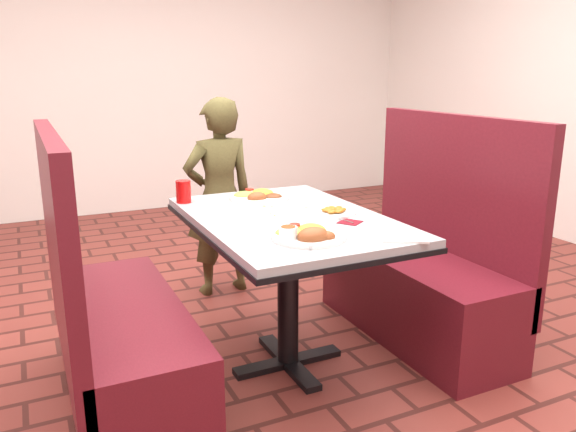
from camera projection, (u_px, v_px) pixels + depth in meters
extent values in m
plane|color=maroon|center=(288.00, 364.00, 2.74)|extent=(7.00, 7.00, 0.00)
cube|color=white|center=(133.00, 70.00, 5.44)|extent=(6.00, 0.04, 2.80)
cube|color=#A5A8AA|center=(288.00, 220.00, 2.55)|extent=(0.80, 1.20, 0.03)
cube|color=black|center=(288.00, 226.00, 2.56)|extent=(0.81, 1.21, 0.02)
cylinder|color=black|center=(288.00, 296.00, 2.65)|extent=(0.10, 0.10, 0.69)
cube|color=black|center=(288.00, 362.00, 2.73)|extent=(0.55, 0.08, 0.03)
cube|color=black|center=(288.00, 362.00, 2.73)|extent=(0.08, 0.55, 0.03)
cube|color=maroon|center=(128.00, 355.00, 2.37)|extent=(0.45, 1.20, 0.45)
cube|color=maroon|center=(61.00, 256.00, 2.16)|extent=(0.06, 1.20, 0.95)
cube|color=maroon|center=(415.00, 296.00, 2.99)|extent=(0.45, 1.20, 0.45)
cube|color=maroon|center=(453.00, 205.00, 2.97)|extent=(0.06, 1.20, 0.95)
imported|color=brown|center=(219.00, 198.00, 3.51)|extent=(0.46, 0.32, 1.24)
cylinder|color=white|center=(308.00, 236.00, 2.21)|extent=(0.30, 0.30, 0.02)
ellipsoid|color=gold|center=(311.00, 224.00, 2.24)|extent=(0.12, 0.12, 0.05)
ellipsoid|color=#85AE45|center=(290.00, 228.00, 2.22)|extent=(0.12, 0.10, 0.04)
cylinder|color=red|center=(295.00, 225.00, 2.26)|extent=(0.04, 0.04, 0.01)
ellipsoid|color=#994E27|center=(313.00, 229.00, 2.14)|extent=(0.13, 0.10, 0.07)
ellipsoid|color=#994E27|center=(327.00, 232.00, 2.15)|extent=(0.07, 0.05, 0.05)
cylinder|color=white|center=(288.00, 232.00, 2.15)|extent=(0.07, 0.07, 0.04)
cylinder|color=brown|center=(288.00, 227.00, 2.14)|extent=(0.06, 0.06, 0.01)
cylinder|color=white|center=(259.00, 198.00, 2.87)|extent=(0.30, 0.30, 0.02)
ellipsoid|color=gold|center=(262.00, 189.00, 2.91)|extent=(0.12, 0.12, 0.06)
ellipsoid|color=#85AE45|center=(245.00, 191.00, 2.89)|extent=(0.12, 0.10, 0.04)
cylinder|color=red|center=(250.00, 189.00, 2.92)|extent=(0.04, 0.04, 0.01)
ellipsoid|color=brown|center=(273.00, 193.00, 2.86)|extent=(0.09, 0.09, 0.03)
ellipsoid|color=#994E27|center=(257.00, 193.00, 2.81)|extent=(0.10, 0.08, 0.06)
cylinder|color=white|center=(334.00, 213.00, 2.58)|extent=(0.20, 0.20, 0.01)
cube|color=#5E0E16|center=(350.00, 222.00, 2.44)|extent=(0.13, 0.13, 0.00)
cube|color=silver|center=(344.00, 220.00, 2.46)|extent=(0.03, 0.11, 0.00)
cylinder|color=red|center=(183.00, 192.00, 2.80)|extent=(0.07, 0.07, 0.11)
cube|color=white|center=(404.00, 237.00, 2.20)|extent=(0.22, 0.20, 0.01)
cube|color=#BBBBBF|center=(310.00, 234.00, 2.24)|extent=(0.08, 0.15, 0.00)
cube|color=silver|center=(302.00, 242.00, 2.12)|extent=(0.01, 0.15, 0.00)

